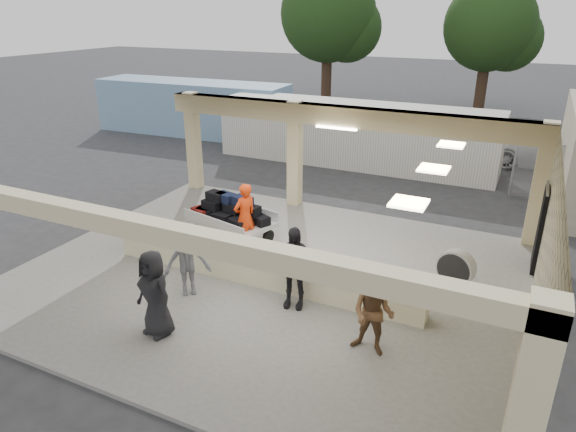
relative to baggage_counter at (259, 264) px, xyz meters
The scene contains 15 objects.
ground 0.77m from the baggage_counter, 90.00° to the left, with size 120.00×120.00×0.00m, color #2B2B2E.
pavilion 1.41m from the baggage_counter, 79.65° to the left, with size 12.01×10.00×3.55m.
baggage_counter is the anchor object (origin of this frame).
luggage_cart 2.70m from the baggage_counter, 135.84° to the left, with size 2.61×1.95×1.36m.
drum_fan 4.62m from the baggage_counter, 22.09° to the left, with size 0.94×0.54×0.99m.
baggage_handler 1.96m from the baggage_counter, 129.78° to the left, with size 0.69×0.38×1.89m, color red.
passenger_a 3.54m from the baggage_counter, 23.99° to the right, with size 0.83×0.36×1.71m, color brown.
passenger_b 1.38m from the baggage_counter, 26.10° to the right, with size 1.11×0.41×1.90m, color black.
passenger_c 1.73m from the baggage_counter, 136.27° to the right, with size 1.07×0.37×1.65m, color #55565B.
passenger_d 2.88m from the baggage_counter, 107.99° to the right, with size 0.90×0.37×1.84m, color black.
car_white_a 15.29m from the baggage_counter, 64.03° to the left, with size 2.53×5.34×1.53m, color silver.
container_white 11.11m from the baggage_counter, 97.10° to the left, with size 11.79×2.36×2.55m, color silver.
container_blue 16.79m from the baggage_counter, 130.55° to the left, with size 10.41×2.50×2.71m, color #7DA5C8.
tree_left 26.31m from the baggage_counter, 107.30° to the left, with size 6.60×6.30×9.00m.
tree_mid 27.11m from the baggage_counter, 85.03° to the left, with size 6.00×5.60×8.00m.
Camera 1 is at (5.31, -10.03, 6.30)m, focal length 32.00 mm.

